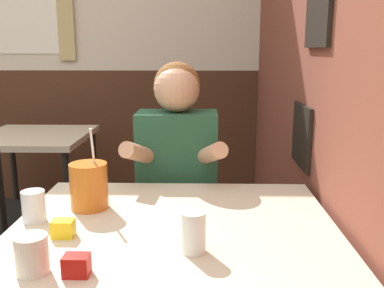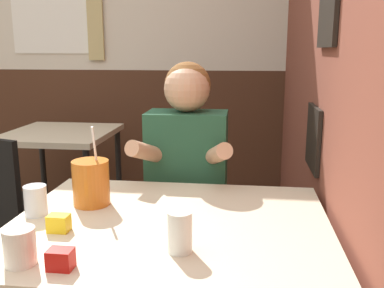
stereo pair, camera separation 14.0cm
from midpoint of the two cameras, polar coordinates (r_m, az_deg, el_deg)
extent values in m
cube|color=brown|center=(2.10, 18.38, 14.53)|extent=(0.06, 4.39, 2.70)
cube|color=black|center=(1.64, 20.20, 16.72)|extent=(0.02, 0.30, 0.27)
cube|color=black|center=(1.81, 18.04, 0.75)|extent=(0.02, 0.27, 0.26)
cube|color=#472819|center=(3.44, -5.72, 0.61)|extent=(5.23, 0.06, 1.10)
cube|color=white|center=(3.56, -17.41, 16.70)|extent=(0.61, 0.01, 0.65)
cube|color=tan|center=(3.42, -11.67, 17.20)|extent=(0.12, 0.02, 0.75)
cube|color=beige|center=(1.33, 0.03, -11.19)|extent=(0.97, 0.79, 0.04)
cylinder|color=black|center=(1.90, -12.59, -16.17)|extent=(0.04, 0.04, 0.70)
cylinder|color=black|center=(1.83, 16.27, -17.62)|extent=(0.04, 0.04, 0.70)
cube|color=beige|center=(2.87, -15.88, 1.28)|extent=(0.66, 0.69, 0.04)
cylinder|color=black|center=(2.60, -12.08, -8.16)|extent=(0.04, 0.04, 0.70)
cylinder|color=black|center=(3.34, -18.06, -3.84)|extent=(0.04, 0.04, 0.70)
cylinder|color=black|center=(3.14, -8.48, -4.36)|extent=(0.04, 0.04, 0.70)
cube|color=black|center=(2.34, -20.17, -8.42)|extent=(0.50, 0.50, 0.04)
cylinder|color=black|center=(2.66, -19.79, -11.25)|extent=(0.03, 0.03, 0.43)
cylinder|color=black|center=(2.44, -13.60, -13.10)|extent=(0.03, 0.03, 0.43)
cylinder|color=black|center=(2.20, -19.69, -16.42)|extent=(0.03, 0.03, 0.43)
cube|color=#235138|center=(2.05, 1.42, -17.27)|extent=(0.31, 0.20, 0.47)
cube|color=#235138|center=(1.86, 1.50, -3.80)|extent=(0.34, 0.20, 0.53)
sphere|color=brown|center=(1.81, 1.65, 7.86)|extent=(0.20, 0.20, 0.20)
sphere|color=tan|center=(1.79, 1.57, 7.34)|extent=(0.19, 0.19, 0.19)
cylinder|color=tan|center=(1.71, -3.47, -1.20)|extent=(0.14, 0.27, 0.15)
cylinder|color=tan|center=(1.69, 5.66, -1.47)|extent=(0.14, 0.27, 0.15)
cylinder|color=#C6661E|center=(1.47, -10.67, -5.14)|extent=(0.12, 0.12, 0.15)
cylinder|color=white|center=(1.43, -10.17, -0.34)|extent=(0.01, 0.04, 0.14)
cylinder|color=silver|center=(1.42, -17.51, -7.24)|extent=(0.07, 0.07, 0.10)
cylinder|color=silver|center=(1.12, 2.01, -11.70)|extent=(0.06, 0.06, 0.11)
cylinder|color=silver|center=(1.12, -18.65, -12.91)|extent=(0.08, 0.08, 0.09)
cube|color=#B7140F|center=(1.08, -13.51, -14.80)|extent=(0.06, 0.04, 0.05)
cube|color=yellow|center=(1.29, -14.37, -10.25)|extent=(0.06, 0.04, 0.05)
camera|label=1|loc=(0.07, -87.14, 0.63)|focal=40.00mm
camera|label=2|loc=(0.07, 92.86, -0.63)|focal=40.00mm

